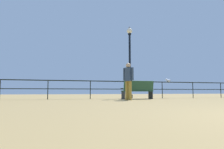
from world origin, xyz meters
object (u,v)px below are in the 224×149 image
Objects in this scene: bench_near_left at (138,89)px; lamppost_center at (130,57)px; person_at_railing at (128,79)px; seagull_on_rail at (168,80)px.

lamppost_center is (0.04, 1.26, 1.96)m from bench_near_left.
seagull_on_rail is (3.38, 2.01, 0.09)m from person_at_railing.
bench_near_left is 0.96× the size of person_at_railing.
lamppost_center is 2.78m from seagull_on_rail.
bench_near_left is at bearing -158.69° from seagull_on_rail.
lamppost_center reaches higher than person_at_railing.
lamppost_center is 2.50× the size of person_at_railing.
person_at_railing reaches higher than seagull_on_rail.
person_at_railing is 4.07× the size of seagull_on_rail.
bench_near_left is 2.69m from seagull_on_rail.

